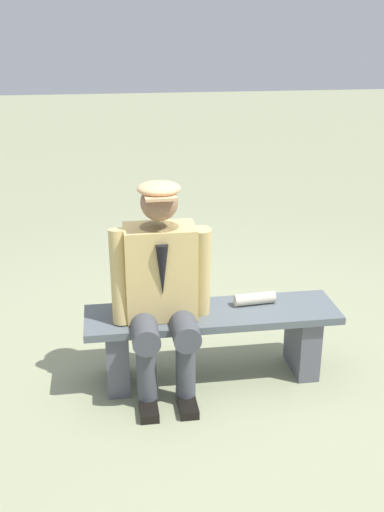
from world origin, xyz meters
TOP-DOWN VIEW (x-y plane):
  - ground_plane at (0.00, 0.00)m, footprint 30.00×30.00m
  - bench at (0.00, 0.00)m, footprint 1.47×0.39m
  - seated_man at (0.30, 0.06)m, footprint 0.56×0.54m
  - rolled_magazine at (-0.26, -0.06)m, footprint 0.25×0.09m

SIDE VIEW (x-z plane):
  - ground_plane at x=0.00m, z-range 0.00..0.00m
  - bench at x=0.00m, z-range 0.07..0.50m
  - rolled_magazine at x=-0.26m, z-range 0.43..0.50m
  - seated_man at x=0.30m, z-range 0.04..1.25m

